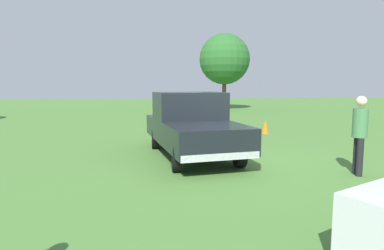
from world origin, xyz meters
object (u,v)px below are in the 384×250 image
at_px(tree_back_right, 225,59).
at_px(traffic_cone, 265,127).
at_px(pickup_truck, 191,123).
at_px(person_visitor, 360,131).

height_order(tree_back_right, traffic_cone, tree_back_right).
bearing_deg(tree_back_right, traffic_cone, -5.43).
height_order(pickup_truck, traffic_cone, pickup_truck).
bearing_deg(traffic_cone, tree_back_right, 174.57).
height_order(pickup_truck, person_visitor, pickup_truck).
xyz_separation_m(pickup_truck, traffic_cone, (-3.95, 3.63, -0.66)).
xyz_separation_m(pickup_truck, person_visitor, (2.51, 3.48, 0.08)).
distance_m(pickup_truck, traffic_cone, 5.41).
bearing_deg(traffic_cone, pickup_truck, -42.61).
height_order(person_visitor, tree_back_right, tree_back_right).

